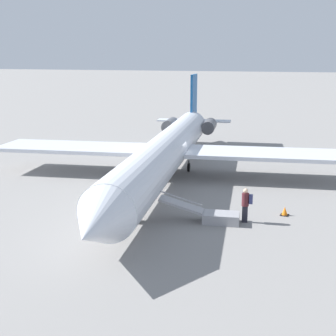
# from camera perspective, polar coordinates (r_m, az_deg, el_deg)

# --- Properties ---
(ground_plane) EXTENTS (600.00, 600.00, 0.00)m
(ground_plane) POSITION_cam_1_polar(r_m,az_deg,el_deg) (31.69, -0.15, -1.44)
(ground_plane) COLOR gray
(airplane_main) EXTENTS (32.19, 25.03, 6.62)m
(airplane_main) POSITION_cam_1_polar(r_m,az_deg,el_deg) (32.18, 0.15, 2.38)
(airplane_main) COLOR silver
(airplane_main) RESTS_ON ground
(boarding_stairs) EXTENTS (1.97, 4.14, 1.66)m
(boarding_stairs) POSITION_cam_1_polar(r_m,az_deg,el_deg) (23.53, 5.49, -5.75)
(boarding_stairs) COLOR #99999E
(boarding_stairs) RESTS_ON ground
(passenger) EXTENTS (0.40, 0.56, 1.74)m
(passenger) POSITION_cam_1_polar(r_m,az_deg,el_deg) (23.58, 9.48, -4.21)
(passenger) COLOR #23232D
(passenger) RESTS_ON ground
(traffic_cone_near_stairs) EXTENTS (0.42, 0.42, 0.47)m
(traffic_cone_near_stairs) POSITION_cam_1_polar(r_m,az_deg,el_deg) (25.24, 14.04, -5.16)
(traffic_cone_near_stairs) COLOR black
(traffic_cone_near_stairs) RESTS_ON ground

